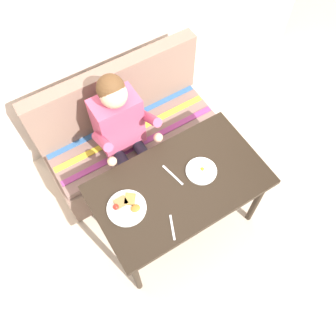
{
  "coord_description": "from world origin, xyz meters",
  "views": [
    {
      "loc": [
        -0.65,
        -0.89,
        2.94
      ],
      "look_at": [
        0.0,
        0.15,
        0.72
      ],
      "focal_mm": 38.75,
      "sensor_mm": 36.0,
      "label": 1
    }
  ],
  "objects": [
    {
      "name": "plate_breakfast",
      "position": [
        -0.39,
        0.04,
        0.74
      ],
      "size": [
        0.26,
        0.26,
        0.05
      ],
      "color": "white",
      "rests_on": "table"
    },
    {
      "name": "knife",
      "position": [
        -0.01,
        0.08,
        0.73
      ],
      "size": [
        0.05,
        0.2,
        0.0
      ],
      "primitive_type": "cube",
      "rotation": [
        0.0,
        0.0,
        0.19
      ],
      "color": "silver",
      "rests_on": "table"
    },
    {
      "name": "ground_plane",
      "position": [
        0.0,
        0.0,
        0.0
      ],
      "size": [
        8.0,
        8.0,
        0.0
      ],
      "primitive_type": "plane",
      "color": "beige"
    },
    {
      "name": "person",
      "position": [
        -0.12,
        0.59,
        0.74
      ],
      "size": [
        0.45,
        0.61,
        1.21
      ],
      "color": "#B94768",
      "rests_on": "ground"
    },
    {
      "name": "back_wall",
      "position": [
        0.0,
        1.27,
        1.3
      ],
      "size": [
        4.4,
        0.1,
        2.6
      ],
      "primitive_type": "cube",
      "color": "beige",
      "rests_on": "ground"
    },
    {
      "name": "couch",
      "position": [
        0.0,
        0.76,
        0.33
      ],
      "size": [
        1.44,
        0.56,
        1.0
      ],
      "color": "#7E6355",
      "rests_on": "ground"
    },
    {
      "name": "plate_eggs",
      "position": [
        0.18,
        0.0,
        0.74
      ],
      "size": [
        0.22,
        0.22,
        0.04
      ],
      "color": "white",
      "rests_on": "table"
    },
    {
      "name": "fork",
      "position": [
        -0.21,
        -0.24,
        0.73
      ],
      "size": [
        0.08,
        0.16,
        0.0
      ],
      "primitive_type": "cube",
      "rotation": [
        0.0,
        0.0,
        -0.4
      ],
      "color": "silver",
      "rests_on": "table"
    },
    {
      "name": "table",
      "position": [
        0.0,
        0.0,
        0.65
      ],
      "size": [
        1.2,
        0.7,
        0.73
      ],
      "color": "black",
      "rests_on": "ground"
    }
  ]
}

